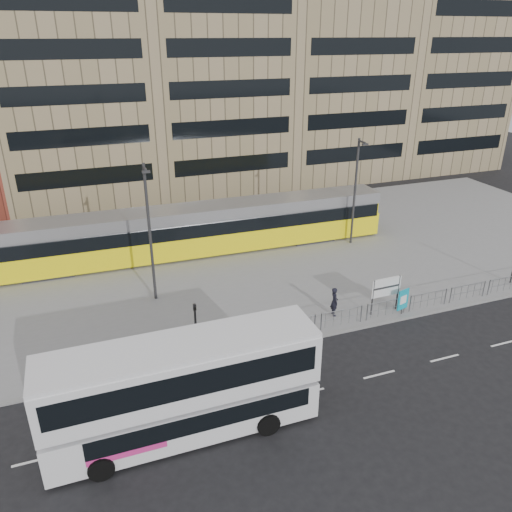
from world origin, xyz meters
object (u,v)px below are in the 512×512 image
object	(u,v)px
double_decker_bus	(183,386)
tram	(188,231)
ad_panel	(403,300)
lamp_post_west	(150,229)
traffic_light_west	(196,323)
lamp_post_east	(355,188)
station_sign	(386,289)
pedestrian	(334,301)

from	to	relation	value
double_decker_bus	tram	distance (m)	18.73
tram	ad_panel	size ratio (longest dim) A/B	19.17
lamp_post_west	traffic_light_west	bearing A→B (deg)	-81.87
tram	double_decker_bus	bearing A→B (deg)	-102.35
tram	ad_panel	bearing A→B (deg)	-51.83
double_decker_bus	traffic_light_west	xyz separation A→B (m)	(1.75, 5.03, -0.30)
double_decker_bus	lamp_post_east	size ratio (longest dim) A/B	1.34
station_sign	ad_panel	bearing A→B (deg)	-35.06
double_decker_bus	lamp_post_west	size ratio (longest dim) A/B	1.28
double_decker_bus	ad_panel	world-z (taller)	double_decker_bus
pedestrian	ad_panel	bearing A→B (deg)	-100.51
lamp_post_east	lamp_post_west	bearing A→B (deg)	-166.83
station_sign	lamp_post_east	bearing A→B (deg)	68.78
double_decker_bus	ad_panel	xyz separation A→B (m)	(14.35, 4.96, -1.32)
ad_panel	lamp_post_west	bearing A→B (deg)	137.98
ad_panel	traffic_light_west	size ratio (longest dim) A/B	0.53
double_decker_bus	traffic_light_west	bearing A→B (deg)	70.74
station_sign	double_decker_bus	bearing A→B (deg)	-159.20
lamp_post_west	lamp_post_east	size ratio (longest dim) A/B	1.04
double_decker_bus	station_sign	xyz separation A→B (m)	(13.48, 5.54, -0.70)
ad_panel	tram	bearing A→B (deg)	112.10
traffic_light_west	lamp_post_east	xyz separation A→B (m)	(15.38, 10.72, 2.59)
station_sign	lamp_post_east	distance (m)	11.24
lamp_post_east	double_decker_bus	bearing A→B (deg)	-137.39
double_decker_bus	station_sign	size ratio (longest dim) A/B	4.92
tram	ad_panel	distance (m)	16.60
double_decker_bus	pedestrian	size ratio (longest dim) A/B	6.22
ad_panel	lamp_post_west	world-z (taller)	lamp_post_west
tram	station_sign	world-z (taller)	tram
double_decker_bus	tram	size ratio (longest dim) A/B	0.36
lamp_post_east	tram	bearing A→B (deg)	169.11
ad_panel	lamp_post_east	distance (m)	11.71
ad_panel	traffic_light_west	world-z (taller)	traffic_light_west
traffic_light_west	lamp_post_east	size ratio (longest dim) A/B	0.37
tram	pedestrian	distance (m)	13.42
tram	pedestrian	xyz separation A→B (m)	(6.08, -11.93, -0.95)
double_decker_bus	ad_panel	distance (m)	15.24
tram	traffic_light_west	bearing A→B (deg)	-100.12
double_decker_bus	lamp_post_west	world-z (taller)	lamp_post_west
double_decker_bus	pedestrian	xyz separation A→B (m)	(10.45, 6.27, -1.38)
pedestrian	lamp_post_west	world-z (taller)	lamp_post_west
double_decker_bus	ad_panel	size ratio (longest dim) A/B	6.88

